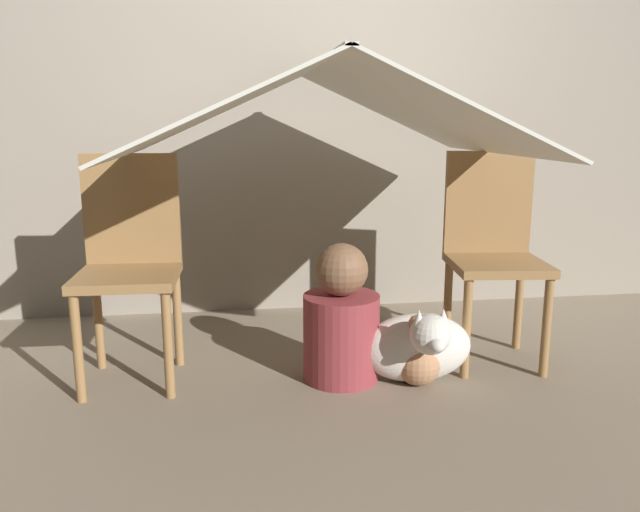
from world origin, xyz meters
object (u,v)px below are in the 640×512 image
Objects in this scene: chair_right at (493,247)px; dog at (418,346)px; person_front at (341,322)px; chair_left at (130,258)px.

dog is at bearing -142.01° from chair_right.
person_front is at bearing 162.01° from dog.
chair_right is at bearing 31.73° from dog.
chair_left is 1.50m from chair_right.
person_front is at bearing -8.53° from chair_left.
chair_left is 0.87m from person_front.
chair_left reaches higher than person_front.
chair_left is 1.19m from dog.
person_front is 0.32m from dog.
chair_left is at bearing -173.76° from chair_right.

